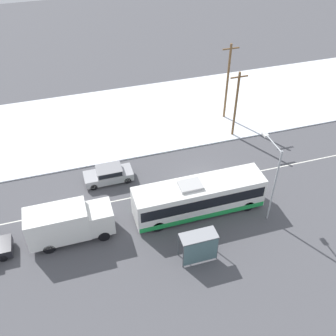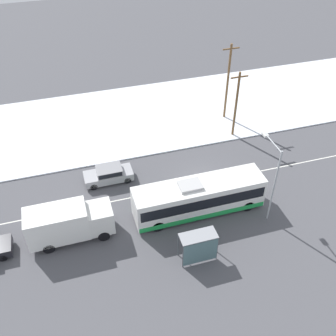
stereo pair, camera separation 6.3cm
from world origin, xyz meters
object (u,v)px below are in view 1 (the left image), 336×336
at_px(box_truck, 68,223).
at_px(sedan_car, 109,174).
at_px(bus_shelter, 200,245).
at_px(utility_pole_snowlot, 227,81).
at_px(pedestrian_at_stop, 193,238).
at_px(city_bus, 199,197).
at_px(utility_pole_roadside, 236,104).
at_px(streetlamp, 272,172).

bearing_deg(box_truck, sedan_car, 54.88).
xyz_separation_m(bus_shelter, utility_pole_snowlot, (9.57, 17.63, 2.79)).
height_order(pedestrian_at_stop, bus_shelter, bus_shelter).
height_order(box_truck, bus_shelter, box_truck).
bearing_deg(sedan_car, box_truck, 54.88).
bearing_deg(utility_pole_snowlot, city_bus, -121.36).
relative_size(box_truck, bus_shelter, 2.39).
bearing_deg(city_bus, utility_pole_roadside, 52.09).
bearing_deg(utility_pole_snowlot, utility_pole_roadside, -98.64).
xyz_separation_m(city_bus, streetlamp, (5.12, -1.88, 2.89)).
distance_m(sedan_car, streetlamp, 14.42).
xyz_separation_m(sedan_car, pedestrian_at_stop, (4.74, -9.40, 0.20)).
bearing_deg(bus_shelter, pedestrian_at_stop, 88.45).
bearing_deg(bus_shelter, utility_pole_roadside, 57.41).
xyz_separation_m(box_truck, sedan_car, (4.07, 5.79, -0.88)).
bearing_deg(city_bus, sedan_car, 137.25).
xyz_separation_m(pedestrian_at_stop, bus_shelter, (-0.03, -1.29, 0.67)).
bearing_deg(streetlamp, sedan_car, 145.90).
bearing_deg(pedestrian_at_stop, utility_pole_roadside, 54.98).
relative_size(city_bus, box_truck, 1.67).
distance_m(streetlamp, utility_pole_roadside, 11.51).
bearing_deg(utility_pole_roadside, utility_pole_snowlot, 81.36).
bearing_deg(pedestrian_at_stop, utility_pole_snowlot, 59.73).
distance_m(sedan_car, utility_pole_roadside, 14.48).
distance_m(pedestrian_at_stop, bus_shelter, 1.45).
height_order(box_truck, utility_pole_roadside, utility_pole_roadside).
bearing_deg(box_truck, city_bus, -0.84).
xyz_separation_m(box_truck, utility_pole_snowlot, (18.35, 12.73, 2.78)).
bearing_deg(streetlamp, box_truck, 172.59).
bearing_deg(sedan_car, city_bus, 137.25).
xyz_separation_m(streetlamp, utility_pole_roadside, (2.20, 11.28, -0.67)).
height_order(city_bus, utility_pole_roadside, utility_pole_roadside).
bearing_deg(streetlamp, bus_shelter, -157.26).
bearing_deg(sedan_car, utility_pole_snowlot, -154.08).
height_order(utility_pole_roadside, utility_pole_snowlot, utility_pole_snowlot).
height_order(sedan_car, utility_pole_roadside, utility_pole_roadside).
bearing_deg(bus_shelter, sedan_car, 113.75).
distance_m(bus_shelter, utility_pole_snowlot, 20.25).
height_order(box_truck, pedestrian_at_stop, box_truck).
relative_size(sedan_car, utility_pole_snowlot, 0.51).
distance_m(box_truck, bus_shelter, 10.05).
height_order(box_truck, utility_pole_snowlot, utility_pole_snowlot).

